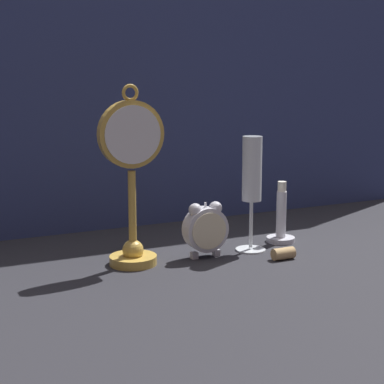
{
  "coord_description": "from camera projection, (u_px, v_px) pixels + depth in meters",
  "views": [
    {
      "loc": [
        -0.51,
        -0.99,
        0.34
      ],
      "look_at": [
        0.0,
        0.08,
        0.12
      ],
      "focal_mm": 60.0,
      "sensor_mm": 36.0,
      "label": 1
    }
  ],
  "objects": [
    {
      "name": "ground_plane",
      "position": [
        211.0,
        263.0,
        1.16
      ],
      "size": [
        4.0,
        4.0,
        0.0
      ],
      "primitive_type": "plane",
      "color": "#232328"
    },
    {
      "name": "fabric_backdrop_drape",
      "position": [
        143.0,
        73.0,
        1.38
      ],
      "size": [
        1.47,
        0.01,
        0.67
      ],
      "primitive_type": "cube",
      "color": "navy",
      "rests_on": "ground_plane"
    },
    {
      "name": "pocket_watch_on_stand",
      "position": [
        132.0,
        182.0,
        1.12
      ],
      "size": [
        0.12,
        0.08,
        0.32
      ],
      "color": "gold",
      "rests_on": "ground_plane"
    },
    {
      "name": "alarm_clock_twin_bell",
      "position": [
        206.0,
        227.0,
        1.18
      ],
      "size": [
        0.08,
        0.03,
        0.1
      ],
      "color": "silver",
      "rests_on": "ground_plane"
    },
    {
      "name": "champagne_flute",
      "position": [
        252.0,
        179.0,
        1.21
      ],
      "size": [
        0.06,
        0.06,
        0.22
      ],
      "color": "silver",
      "rests_on": "ground_plane"
    },
    {
      "name": "brass_candlestick",
      "position": [
        281.0,
        223.0,
        1.29
      ],
      "size": [
        0.06,
        0.06,
        0.12
      ],
      "color": "silver",
      "rests_on": "ground_plane"
    },
    {
      "name": "wine_cork",
      "position": [
        283.0,
        254.0,
        1.18
      ],
      "size": [
        0.04,
        0.02,
        0.02
      ],
      "primitive_type": "cylinder",
      "rotation": [
        0.0,
        1.57,
        0.0
      ],
      "color": "tan",
      "rests_on": "ground_plane"
    }
  ]
}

